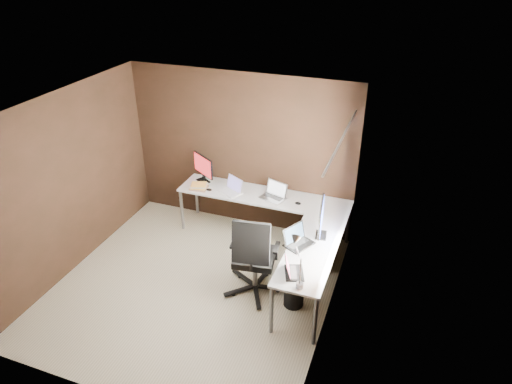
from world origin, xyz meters
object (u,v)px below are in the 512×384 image
monitor_left (203,167)px  laptop_black_big (297,240)px  laptop_silver (274,194)px  monitor_right (321,218)px  wastebasket (294,295)px  laptop_black_small (292,270)px  desk_lamp (297,255)px  drawer_pedestal (318,243)px  book_stack (199,186)px  laptop_white (232,189)px  office_chair (254,270)px

monitor_left → laptop_black_big: monitor_left is taller
monitor_left → laptop_silver: monitor_left is taller
monitor_left → monitor_right: (2.10, -0.88, 0.02)m
wastebasket → monitor_left: bearing=142.9°
laptop_silver → wastebasket: laptop_silver is taller
laptop_black_big → laptop_black_small: (0.10, -0.60, -0.01)m
monitor_right → desk_lamp: bearing=168.8°
drawer_pedestal → book_stack: (-1.97, 0.20, 0.47)m
drawer_pedestal → book_stack: size_ratio=2.07×
laptop_white → laptop_silver: size_ratio=0.96×
laptop_white → book_stack: laptop_white is taller
laptop_white → desk_lamp: (1.49, -1.72, 0.34)m
book_stack → wastebasket: size_ratio=0.97×
laptop_white → laptop_silver: 0.67m
laptop_silver → wastebasket: (0.71, -1.34, -0.63)m
monitor_right → laptop_white: bearing=56.9°
drawer_pedestal → monitor_right: size_ratio=1.02×
drawer_pedestal → laptop_white: size_ratio=1.46×
monitor_left → book_stack: size_ratio=1.53×
laptop_black_big → office_chair: 0.70m
monitor_right → desk_lamp: size_ratio=0.94×
monitor_right → wastebasket: size_ratio=1.95×
laptop_white → wastebasket: 1.99m
monitor_right → laptop_white: (-1.54, 0.70, -0.22)m
wastebasket → laptop_white: bearing=136.8°
monitor_left → laptop_white: size_ratio=1.08×
desk_lamp → monitor_right: bearing=83.2°
laptop_silver → book_stack: (-1.19, -0.13, -0.01)m
office_chair → laptop_silver: bearing=88.1°
laptop_black_small → desk_lamp: bearing=-169.8°
laptop_black_small → monitor_left: bearing=27.9°
book_stack → office_chair: office_chair is taller
desk_lamp → wastebasket: desk_lamp is taller
laptop_black_big → wastebasket: size_ratio=1.46×
office_chair → desk_lamp: bearing=-45.0°
monitor_left → laptop_black_big: size_ratio=1.01×
desk_lamp → office_chair: bearing=139.3°
wastebasket → book_stack: bearing=147.6°
laptop_silver → office_chair: size_ratio=0.36×
laptop_white → laptop_black_small: size_ratio=1.14×
drawer_pedestal → book_stack: 2.03m
laptop_white → laptop_black_big: 1.64m
monitor_left → laptop_silver: bearing=27.0°
monitor_left → office_chair: 2.06m
desk_lamp → laptop_silver: bearing=110.8°
laptop_black_small → book_stack: bearing=31.9°
monitor_left → wastebasket: 2.57m
drawer_pedestal → laptop_silver: bearing=156.6°
laptop_silver → drawer_pedestal: bearing=-4.9°
monitor_right → wastebasket: bearing=155.9°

